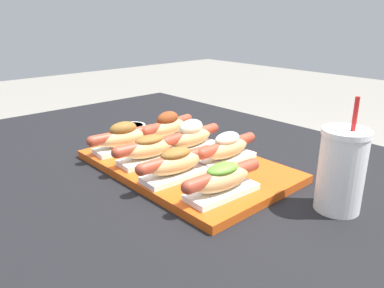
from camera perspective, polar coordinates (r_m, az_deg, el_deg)
patio_table at (r=1.10m, az=-1.64°, el=-20.15°), size 1.45×0.99×0.70m
serving_tray at (r=0.88m, az=-0.96°, el=-3.29°), size 0.48×0.31×0.02m
hot_dog_0 at (r=0.96m, az=-10.37°, el=1.02°), size 0.07×0.19×0.07m
hot_dog_1 at (r=0.88m, az=-6.43°, el=-0.67°), size 0.07×0.19×0.06m
hot_dog_2 at (r=0.78m, az=-2.47°, el=-2.94°), size 0.07×0.19×0.07m
hot_dog_3 at (r=0.71m, az=4.68°, el=-5.36°), size 0.07×0.19×0.06m
hot_dog_4 at (r=1.03m, az=-3.72°, el=2.67°), size 0.08×0.19×0.08m
hot_dog_5 at (r=0.94m, az=-0.16°, el=1.12°), size 0.06×0.19×0.08m
hot_dog_6 at (r=0.87m, az=5.35°, el=-0.62°), size 0.06×0.19×0.07m
sauce_bowl at (r=1.16m, az=-9.00°, el=2.32°), size 0.08×0.08×0.03m
drink_cup at (r=0.73m, az=21.79°, el=-3.74°), size 0.09×0.09×0.22m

